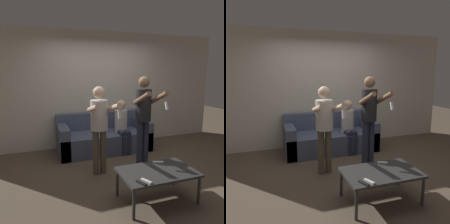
% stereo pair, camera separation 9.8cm
% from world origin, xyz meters
% --- Properties ---
extents(ground_plane, '(14.00, 14.00, 0.00)m').
position_xyz_m(ground_plane, '(0.00, 0.00, 0.00)').
color(ground_plane, brown).
extents(wall_back, '(6.40, 0.06, 2.70)m').
position_xyz_m(wall_back, '(0.00, 1.65, 1.35)').
color(wall_back, beige).
rests_on(wall_back, ground_plane).
extents(couch, '(2.03, 0.88, 0.83)m').
position_xyz_m(couch, '(0.00, 1.18, 0.29)').
color(couch, '#4C5670').
rests_on(couch, ground_plane).
extents(person_standing_left, '(0.41, 0.68, 1.53)m').
position_xyz_m(person_standing_left, '(-0.41, 0.07, 0.95)').
color(person_standing_left, brown).
rests_on(person_standing_left, ground_plane).
extents(person_standing_right, '(0.40, 0.67, 1.69)m').
position_xyz_m(person_standing_right, '(0.42, 0.07, 1.04)').
color(person_standing_right, '#282D47').
rests_on(person_standing_right, ground_plane).
extents(person_seated, '(0.28, 0.51, 1.16)m').
position_xyz_m(person_seated, '(0.37, 0.97, 0.63)').
color(person_seated, '#282D47').
rests_on(person_seated, ground_plane).
extents(coffee_table, '(1.04, 0.64, 0.43)m').
position_xyz_m(coffee_table, '(0.11, -0.96, 0.40)').
color(coffee_table, '#2D2D2D').
rests_on(coffee_table, ground_plane).
extents(remote_near, '(0.09, 0.15, 0.02)m').
position_xyz_m(remote_near, '(-0.26, -1.20, 0.45)').
color(remote_near, black).
rests_on(remote_near, coffee_table).
extents(remote_mid, '(0.10, 0.15, 0.02)m').
position_xyz_m(remote_mid, '(-0.19, -1.19, 0.45)').
color(remote_mid, white).
rests_on(remote_mid, coffee_table).
extents(remote_far, '(0.15, 0.09, 0.02)m').
position_xyz_m(remote_far, '(0.25, -0.74, 0.45)').
color(remote_far, white).
rests_on(remote_far, coffee_table).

